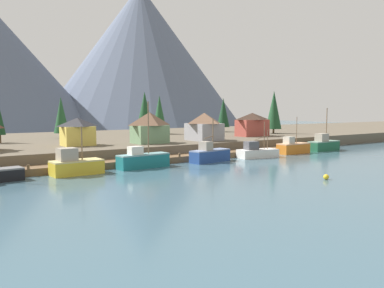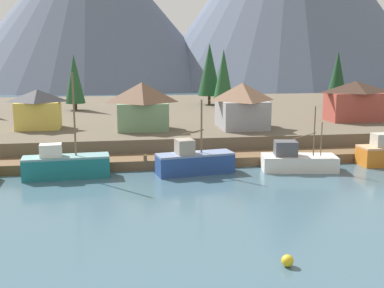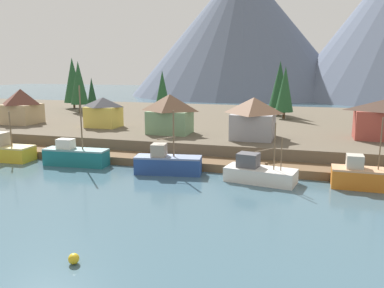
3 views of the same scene
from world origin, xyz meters
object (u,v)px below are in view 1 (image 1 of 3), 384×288
at_px(conifer_near_right, 61,115).
at_px(conifer_far_left, 223,113).
at_px(fishing_boat_teal, 143,160).
at_px(conifer_centre, 159,112).
at_px(fishing_boat_orange, 293,148).
at_px(house_grey, 204,126).
at_px(conifer_back_right, 145,109).
at_px(fishing_boat_yellow, 75,165).
at_px(fishing_boat_blue, 210,155).
at_px(house_yellow, 78,131).
at_px(house_red, 252,124).
at_px(fishing_boat_white, 257,152).
at_px(channel_buoy, 326,177).
at_px(fishing_boat_green, 323,144).
at_px(conifer_mid_right, 274,110).
at_px(house_green, 150,127).

height_order(conifer_near_right, conifer_far_left, conifer_far_left).
distance_m(fishing_boat_teal, conifer_centre, 43.02).
distance_m(fishing_boat_teal, fishing_boat_orange, 34.26).
height_order(house_grey, conifer_near_right, conifer_near_right).
bearing_deg(conifer_back_right, fishing_boat_yellow, -128.62).
distance_m(fishing_boat_blue, conifer_centre, 37.98).
bearing_deg(house_yellow, house_red, 0.51).
relative_size(fishing_boat_white, channel_buoy, 11.35).
xyz_separation_m(fishing_boat_blue, house_red, (25.56, 16.47, 4.11)).
distance_m(fishing_boat_teal, conifer_near_right, 36.01).
relative_size(fishing_boat_green, conifer_far_left, 0.96).
bearing_deg(conifer_far_left, conifer_centre, 176.82).
height_order(conifer_mid_right, channel_buoy, conifer_mid_right).
bearing_deg(fishing_boat_green, fishing_boat_white, 179.43).
height_order(house_grey, house_green, house_green).
height_order(fishing_boat_white, house_yellow, house_yellow).
bearing_deg(house_green, house_yellow, 166.82).
bearing_deg(channel_buoy, house_yellow, 116.55).
xyz_separation_m(house_grey, house_green, (-12.59, 0.48, 0.09)).
distance_m(fishing_boat_white, conifer_far_left, 41.18).
xyz_separation_m(conifer_centre, channel_buoy, (-9.21, -57.66, -7.88)).
bearing_deg(conifer_far_left, conifer_mid_right, -66.31).
relative_size(fishing_boat_white, house_red, 1.00).
bearing_deg(conifer_mid_right, fishing_boat_teal, -157.86).
relative_size(house_red, conifer_centre, 0.79).
distance_m(house_red, conifer_back_right, 29.55).
distance_m(fishing_boat_blue, house_green, 14.44).
height_order(fishing_boat_white, fishing_boat_green, fishing_boat_green).
bearing_deg(conifer_centre, house_red, -52.82).
distance_m(fishing_boat_white, conifer_centre, 36.74).
bearing_deg(fishing_boat_orange, fishing_boat_green, -0.37).
relative_size(fishing_boat_green, house_green, 1.42).
distance_m(fishing_boat_yellow, conifer_centre, 49.74).
distance_m(house_red, conifer_far_left, 19.18).
distance_m(house_grey, conifer_mid_right, 30.57).
relative_size(fishing_boat_yellow, conifer_mid_right, 0.61).
distance_m(house_green, conifer_mid_right, 42.68).
distance_m(fishing_boat_orange, house_red, 16.98).
xyz_separation_m(fishing_boat_green, conifer_back_right, (-21.77, 40.72, 7.56)).
bearing_deg(conifer_mid_right, house_red, -160.22).
bearing_deg(fishing_boat_green, house_grey, 149.57).
xyz_separation_m(conifer_near_right, channel_buoy, (15.99, -57.77, -7.34)).
bearing_deg(fishing_boat_white, house_green, 148.17).
xyz_separation_m(fishing_boat_white, house_red, (14.84, 16.83, 4.33)).
bearing_deg(conifer_near_right, house_red, -25.90).
bearing_deg(fishing_boat_blue, fishing_boat_white, -11.14).
bearing_deg(house_green, fishing_boat_orange, -25.83).
bearing_deg(house_green, conifer_mid_right, 10.40).
distance_m(house_grey, conifer_centre, 23.40).
xyz_separation_m(conifer_near_right, conifer_back_right, (23.79, 5.29, 1.22)).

